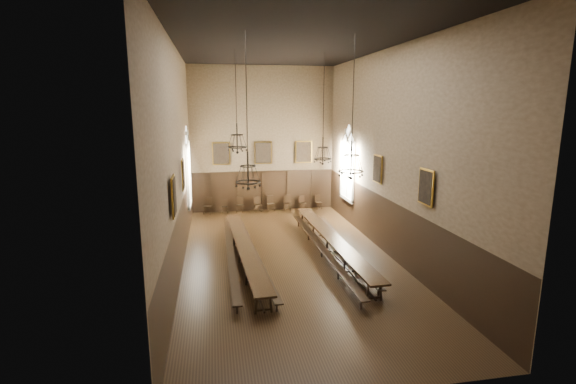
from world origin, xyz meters
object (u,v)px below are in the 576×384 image
object	(u,v)px
chair_1	(225,209)
bench_right_outer	(345,248)
chair_4	(271,206)
chandelier_back_right	(323,152)
chair_0	(208,209)
chandelier_front_right	(351,163)
bench_left_inner	(254,256)
chair_7	(318,205)
bench_left_outer	(231,253)
table_left	(245,254)
bench_right_inner	(322,250)
chair_2	(240,208)
table_right	(332,245)
chair_5	(288,206)
chair_6	(303,205)
chandelier_back_left	(237,141)
chandelier_front_left	(248,173)
chair_3	(258,207)

from	to	relation	value
chair_1	bench_right_outer	bearing A→B (deg)	-55.79
chair_4	chandelier_back_right	xyz separation A→B (m)	(1.75, -6.06, 4.07)
chair_0	chandelier_front_right	world-z (taller)	chandelier_front_right
bench_left_inner	chair_7	xyz separation A→B (m)	(5.07, 8.75, -0.01)
chair_0	chair_7	bearing A→B (deg)	18.19
bench_left_outer	chair_4	bearing A→B (deg)	70.80
table_left	chair_7	size ratio (longest dim) A/B	11.37
bench_right_inner	chair_2	world-z (taller)	chair_2
table_left	chair_7	bearing A→B (deg)	58.15
table_right	chair_5	bearing A→B (deg)	93.77
bench_right_outer	bench_right_inner	bearing A→B (deg)	-169.01
chandelier_front_right	chair_1	bearing A→B (deg)	111.49
bench_left_outer	chair_6	xyz separation A→B (m)	(4.99, 8.36, -0.03)
chair_2	chandelier_front_right	size ratio (longest dim) A/B	0.19
chair_5	chandelier_back_left	world-z (taller)	chandelier_back_left
bench_left_inner	chandelier_front_right	world-z (taller)	chandelier_front_right
bench_left_outer	chair_0	size ratio (longest dim) A/B	10.15
chair_7	chandelier_front_right	world-z (taller)	chandelier_front_right
table_right	bench_right_inner	size ratio (longest dim) A/B	0.99
table_left	chandelier_back_left	bearing A→B (deg)	92.43
chair_0	chair_5	xyz separation A→B (m)	(5.02, -0.06, -0.01)
chandelier_back_right	bench_right_outer	bearing A→B (deg)	-79.61
bench_right_inner	chandelier_front_left	size ratio (longest dim) A/B	2.03
chair_3	chandelier_front_left	xyz separation A→B (m)	(-1.47, -11.00, 3.95)
chandelier_back_left	bench_right_inner	bearing A→B (deg)	-32.41
chandelier_back_left	bench_left_inner	bearing A→B (deg)	-78.64
bench_right_outer	table_left	bearing A→B (deg)	-176.53
chair_1	chandelier_back_left	xyz separation A→B (m)	(0.51, -6.39, 4.73)
bench_right_inner	chair_2	xyz separation A→B (m)	(-3.03, 8.68, -0.02)
chair_4	chair_7	world-z (taller)	chair_4
table_right	chair_6	world-z (taller)	chair_6
bench_left_inner	bench_right_inner	distance (m)	3.01
chair_3	chair_4	xyz separation A→B (m)	(0.84, 0.06, 0.01)
chair_1	chandelier_front_right	size ratio (longest dim) A/B	0.18
chair_4	chair_5	distance (m)	1.07
chair_7	table_right	bearing A→B (deg)	-112.29
table_right	chair_7	size ratio (longest dim) A/B	11.77
chair_0	chandelier_back_left	world-z (taller)	chandelier_back_left
bench_left_outer	chair_0	distance (m)	8.36
chair_1	chair_2	size ratio (longest dim) A/B	0.92
chandelier_back_right	bench_left_inner	bearing A→B (deg)	-143.91
chandelier_front_right	chair_0	bearing A→B (deg)	115.90
chair_7	chandelier_front_left	distance (m)	12.94
chair_5	chair_7	world-z (taller)	chair_5
chandelier_front_left	chair_3	bearing A→B (deg)	82.38
chair_2	chair_3	size ratio (longest dim) A/B	1.00
chair_3	chair_4	size ratio (longest dim) A/B	0.98
chair_2	chandelier_front_left	world-z (taller)	chandelier_front_left
chair_2	bench_left_outer	bearing A→B (deg)	-84.06
chandelier_back_right	bench_right_inner	bearing A→B (deg)	-104.63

